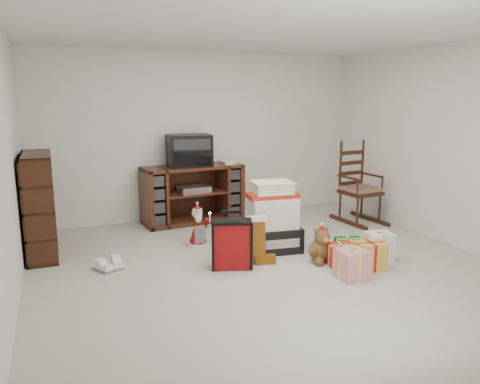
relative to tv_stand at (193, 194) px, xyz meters
name	(u,v)px	position (x,y,z in m)	size (l,w,h in m)	color
room	(271,156)	(0.22, -2.21, 0.82)	(5.01, 5.01, 2.51)	#B1ADA2
tv_stand	(193,194)	(0.00, 0.00, 0.00)	(1.53, 0.67, 0.85)	#4F2516
bookshelf	(40,207)	(-2.08, -0.75, 0.16)	(0.33, 0.99, 1.21)	#34170E
rocking_chair	(358,193)	(2.29, -0.90, 0.00)	(0.58, 0.87, 1.25)	#34170E
gift_pile	(272,221)	(0.51, -1.63, -0.06)	(0.71, 0.55, 0.83)	black
red_suitcase	(232,244)	(-0.15, -2.01, -0.15)	(0.46, 0.33, 0.63)	maroon
stocking	(256,240)	(0.16, -1.98, -0.15)	(0.26, 0.11, 0.55)	#0B6611
teddy_bear	(321,247)	(0.86, -2.21, -0.25)	(0.27, 0.23, 0.39)	brown
santa_figurine	(255,227)	(0.38, -1.43, -0.17)	(0.32, 0.30, 0.66)	maroon
mrs_claus_figurine	(198,229)	(-0.26, -1.11, -0.22)	(0.26, 0.25, 0.54)	maroon
sneaker_pair	(110,265)	(-1.40, -1.56, -0.38)	(0.33, 0.27, 0.09)	white
gift_cluster	(360,254)	(1.19, -2.49, -0.29)	(0.78, 0.89, 0.27)	#AD2513
crt_television	(189,150)	(-0.04, 0.01, 0.65)	(0.66, 0.50, 0.46)	black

